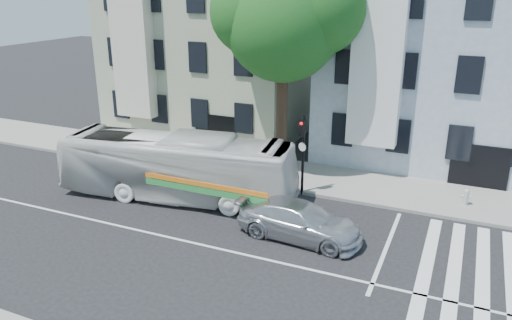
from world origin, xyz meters
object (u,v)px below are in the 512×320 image
Objects in this scene: bus at (177,167)px; fire_hydrant at (466,197)px; sedan at (300,221)px; traffic_signal at (303,144)px.

bus is 12.77m from fire_hydrant.
sedan reaches higher than fire_hydrant.
traffic_signal is at bearing -167.22° from fire_hydrant.
bus is 2.82× the size of traffic_signal.
traffic_signal reaches higher than bus.
bus is 2.21× the size of sedan.
bus reaches higher than sedan.
sedan is (6.32, -1.36, -0.79)m from bus.
fire_hydrant is (5.74, 5.48, -0.18)m from sedan.
fire_hydrant is at bearing -42.68° from sedan.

